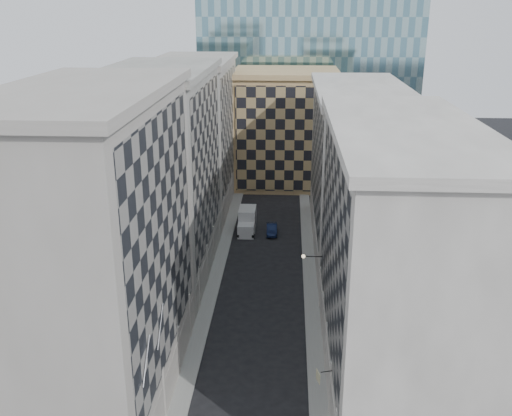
% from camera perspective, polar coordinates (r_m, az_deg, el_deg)
% --- Properties ---
extents(sidewalk_west, '(1.50, 100.00, 0.15)m').
position_cam_1_polar(sidewalk_west, '(62.81, -4.23, -7.44)').
color(sidewalk_west, gray).
rests_on(sidewalk_west, ground).
extents(sidewalk_east, '(1.50, 100.00, 0.15)m').
position_cam_1_polar(sidewalk_east, '(62.38, 5.47, -7.69)').
color(sidewalk_east, gray).
rests_on(sidewalk_east, ground).
extents(bldg_left_a, '(10.80, 22.80, 23.70)m').
position_cam_1_polar(bldg_left_a, '(42.29, -15.58, -4.55)').
color(bldg_left_a, gray).
rests_on(bldg_left_a, ground).
extents(bldg_left_b, '(10.80, 22.80, 22.70)m').
position_cam_1_polar(bldg_left_b, '(62.37, -9.28, 3.28)').
color(bldg_left_b, gray).
rests_on(bldg_left_b, ground).
extents(bldg_left_c, '(10.80, 22.80, 21.70)m').
position_cam_1_polar(bldg_left_c, '(83.43, -6.07, 7.23)').
color(bldg_left_c, gray).
rests_on(bldg_left_c, ground).
extents(bldg_right_a, '(10.80, 26.80, 20.70)m').
position_cam_1_polar(bldg_right_a, '(45.12, 13.68, -4.89)').
color(bldg_right_a, '#AAA49B').
rests_on(bldg_right_a, ground).
extents(bldg_right_b, '(10.80, 28.80, 19.70)m').
position_cam_1_polar(bldg_right_b, '(70.45, 10.01, 3.89)').
color(bldg_right_b, '#AAA49B').
rests_on(bldg_right_b, ground).
extents(tan_block, '(16.80, 14.80, 18.80)m').
position_cam_1_polar(tan_block, '(95.24, 2.95, 8.01)').
color(tan_block, tan).
rests_on(tan_block, ground).
extents(church_tower, '(7.20, 7.20, 51.50)m').
position_cam_1_polar(church_tower, '(107.43, 2.07, 18.76)').
color(church_tower, '#302C25').
rests_on(church_tower, ground).
extents(flagpoles_left, '(0.10, 6.33, 2.33)m').
position_cam_1_polar(flagpoles_left, '(38.52, -10.19, -13.10)').
color(flagpoles_left, gray).
rests_on(flagpoles_left, ground).
extents(bracket_lamp, '(1.98, 0.36, 0.36)m').
position_cam_1_polar(bracket_lamp, '(54.28, 4.95, -4.84)').
color(bracket_lamp, black).
rests_on(bracket_lamp, ground).
extents(box_truck, '(2.23, 5.47, 3.00)m').
position_cam_1_polar(box_truck, '(76.07, -0.90, -1.39)').
color(box_truck, silver).
rests_on(box_truck, ground).
extents(dark_car, '(1.52, 3.99, 1.30)m').
position_cam_1_polar(dark_car, '(75.43, 1.59, -2.12)').
color(dark_car, '#0F1A39').
rests_on(dark_car, ground).
extents(shop_sign, '(1.18, 0.78, 0.88)m').
position_cam_1_polar(shop_sign, '(42.31, 6.29, -16.38)').
color(shop_sign, black).
rests_on(shop_sign, ground).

